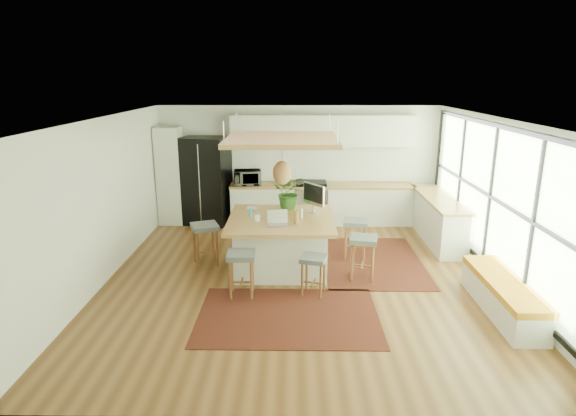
{
  "coord_description": "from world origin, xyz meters",
  "views": [
    {
      "loc": [
        -0.09,
        -7.58,
        3.34
      ],
      "look_at": [
        -0.2,
        0.5,
        1.1
      ],
      "focal_mm": 29.7,
      "sensor_mm": 36.0,
      "label": 1
    }
  ],
  "objects_px": {
    "monitor": "(314,198)",
    "microwave": "(247,176)",
    "fridge": "(207,184)",
    "laptop": "(278,218)",
    "stool_right_front": "(363,259)",
    "island_plant": "(289,196)",
    "stool_right_back": "(355,240)",
    "island": "(281,243)",
    "stool_left_side": "(206,246)",
    "stool_near_right": "(313,274)",
    "stool_near_left": "(242,274)"
  },
  "relations": [
    {
      "from": "fridge",
      "to": "island_plant",
      "type": "relative_size",
      "value": 3.18
    },
    {
      "from": "laptop",
      "to": "monitor",
      "type": "height_order",
      "value": "monitor"
    },
    {
      "from": "stool_left_side",
      "to": "monitor",
      "type": "relative_size",
      "value": 1.31
    },
    {
      "from": "stool_right_front",
      "to": "island_plant",
      "type": "height_order",
      "value": "island_plant"
    },
    {
      "from": "fridge",
      "to": "microwave",
      "type": "relative_size",
      "value": 3.3
    },
    {
      "from": "stool_right_front",
      "to": "monitor",
      "type": "xyz_separation_m",
      "value": [
        -0.81,
        0.87,
        0.83
      ]
    },
    {
      "from": "monitor",
      "to": "microwave",
      "type": "relative_size",
      "value": 0.95
    },
    {
      "from": "laptop",
      "to": "monitor",
      "type": "bearing_deg",
      "value": 43.73
    },
    {
      "from": "fridge",
      "to": "laptop",
      "type": "distance_m",
      "value": 3.62
    },
    {
      "from": "monitor",
      "to": "island_plant",
      "type": "height_order",
      "value": "monitor"
    },
    {
      "from": "fridge",
      "to": "stool_near_right",
      "type": "bearing_deg",
      "value": -46.91
    },
    {
      "from": "stool_left_side",
      "to": "laptop",
      "type": "relative_size",
      "value": 2.1
    },
    {
      "from": "stool_near_right",
      "to": "microwave",
      "type": "xyz_separation_m",
      "value": [
        -1.38,
        3.8,
        0.78
      ]
    },
    {
      "from": "stool_right_front",
      "to": "stool_near_left",
      "type": "bearing_deg",
      "value": -160.86
    },
    {
      "from": "island",
      "to": "stool_near_right",
      "type": "distance_m",
      "value": 1.24
    },
    {
      "from": "laptop",
      "to": "stool_right_front",
      "type": "bearing_deg",
      "value": -11.16
    },
    {
      "from": "island_plant",
      "to": "laptop",
      "type": "bearing_deg",
      "value": -99.0
    },
    {
      "from": "stool_right_back",
      "to": "laptop",
      "type": "bearing_deg",
      "value": -147.7
    },
    {
      "from": "laptop",
      "to": "island_plant",
      "type": "xyz_separation_m",
      "value": [
        0.17,
        1.07,
        0.13
      ]
    },
    {
      "from": "stool_right_back",
      "to": "laptop",
      "type": "xyz_separation_m",
      "value": [
        -1.41,
        -0.89,
        0.7
      ]
    },
    {
      "from": "island",
      "to": "laptop",
      "type": "xyz_separation_m",
      "value": [
        -0.03,
        -0.42,
        0.58
      ]
    },
    {
      "from": "fridge",
      "to": "stool_right_back",
      "type": "bearing_deg",
      "value": -23.6
    },
    {
      "from": "fridge",
      "to": "stool_left_side",
      "type": "distance_m",
      "value": 2.69
    },
    {
      "from": "fridge",
      "to": "stool_right_front",
      "type": "xyz_separation_m",
      "value": [
        3.2,
        -3.2,
        -0.57
      ]
    },
    {
      "from": "fridge",
      "to": "monitor",
      "type": "distance_m",
      "value": 3.35
    },
    {
      "from": "stool_near_right",
      "to": "stool_left_side",
      "type": "distance_m",
      "value": 2.29
    },
    {
      "from": "stool_near_right",
      "to": "stool_right_back",
      "type": "bearing_deg",
      "value": 61.92
    },
    {
      "from": "stool_right_front",
      "to": "laptop",
      "type": "bearing_deg",
      "value": 178.02
    },
    {
      "from": "stool_near_left",
      "to": "stool_near_right",
      "type": "distance_m",
      "value": 1.13
    },
    {
      "from": "stool_near_left",
      "to": "island_plant",
      "type": "height_order",
      "value": "island_plant"
    },
    {
      "from": "laptop",
      "to": "island",
      "type": "bearing_deg",
      "value": 76.27
    },
    {
      "from": "microwave",
      "to": "laptop",
      "type": "bearing_deg",
      "value": -82.71
    },
    {
      "from": "island",
      "to": "monitor",
      "type": "bearing_deg",
      "value": 34.31
    },
    {
      "from": "laptop",
      "to": "stool_right_back",
      "type": "bearing_deg",
      "value": 23.12
    },
    {
      "from": "stool_left_side",
      "to": "stool_near_left",
      "type": "bearing_deg",
      "value": -58.41
    },
    {
      "from": "stool_near_left",
      "to": "stool_near_right",
      "type": "bearing_deg",
      "value": 2.43
    },
    {
      "from": "monitor",
      "to": "island",
      "type": "bearing_deg",
      "value": -92.64
    },
    {
      "from": "stool_near_right",
      "to": "laptop",
      "type": "xyz_separation_m",
      "value": [
        -0.57,
        0.69,
        0.7
      ]
    },
    {
      "from": "fridge",
      "to": "island_plant",
      "type": "xyz_separation_m",
      "value": [
        1.94,
        -2.09,
        0.25
      ]
    },
    {
      "from": "stool_right_back",
      "to": "island_plant",
      "type": "xyz_separation_m",
      "value": [
        -1.24,
        0.17,
        0.82
      ]
    },
    {
      "from": "island",
      "to": "island_plant",
      "type": "height_order",
      "value": "island_plant"
    },
    {
      "from": "monitor",
      "to": "fridge",
      "type": "bearing_deg",
      "value": -171.3
    },
    {
      "from": "laptop",
      "to": "microwave",
      "type": "height_order",
      "value": "microwave"
    },
    {
      "from": "stool_near_right",
      "to": "stool_right_back",
      "type": "xyz_separation_m",
      "value": [
        0.84,
        1.58,
        0.0
      ]
    },
    {
      "from": "stool_near_right",
      "to": "stool_right_back",
      "type": "distance_m",
      "value": 1.79
    },
    {
      "from": "stool_right_back",
      "to": "stool_left_side",
      "type": "relative_size",
      "value": 0.99
    },
    {
      "from": "stool_near_left",
      "to": "stool_left_side",
      "type": "height_order",
      "value": "stool_left_side"
    },
    {
      "from": "stool_near_left",
      "to": "laptop",
      "type": "distance_m",
      "value": 1.16
    },
    {
      "from": "island_plant",
      "to": "stool_near_left",
      "type": "bearing_deg",
      "value": -111.91
    },
    {
      "from": "stool_near_right",
      "to": "microwave",
      "type": "height_order",
      "value": "microwave"
    }
  ]
}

